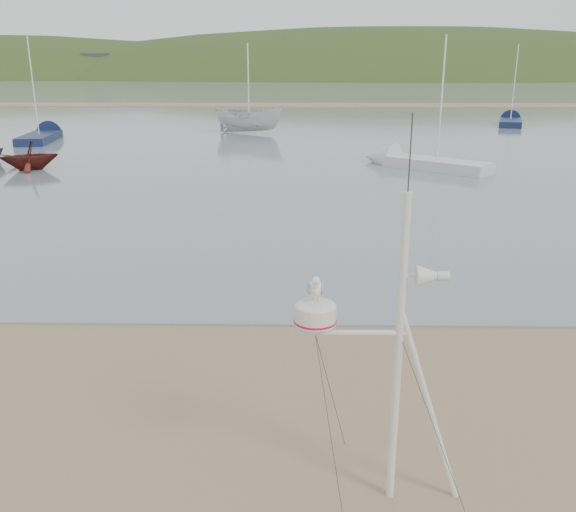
{
  "coord_description": "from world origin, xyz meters",
  "views": [
    {
      "loc": [
        2.64,
        -7.06,
        4.97
      ],
      "look_at": [
        2.5,
        1.0,
        2.41
      ],
      "focal_mm": 38.0,
      "sensor_mm": 36.0,
      "label": 1
    }
  ],
  "objects_px": {
    "sailboat_blue_near": "(47,134)",
    "sailboat_white_near": "(405,161)",
    "boat_white": "(249,97)",
    "boat_red": "(28,143)",
    "sailboat_blue_far": "(510,120)",
    "mast_rig": "(390,418)"
  },
  "relations": [
    {
      "from": "mast_rig",
      "to": "sailboat_blue_near",
      "type": "height_order",
      "value": "sailboat_blue_near"
    },
    {
      "from": "sailboat_blue_far",
      "to": "mast_rig",
      "type": "bearing_deg",
      "value": -109.76
    },
    {
      "from": "sailboat_blue_near",
      "to": "sailboat_white_near",
      "type": "bearing_deg",
      "value": -26.71
    },
    {
      "from": "sailboat_blue_near",
      "to": "sailboat_white_near",
      "type": "relative_size",
      "value": 1.1
    },
    {
      "from": "boat_white",
      "to": "sailboat_white_near",
      "type": "height_order",
      "value": "sailboat_white_near"
    },
    {
      "from": "mast_rig",
      "to": "sailboat_blue_far",
      "type": "height_order",
      "value": "sailboat_blue_far"
    },
    {
      "from": "boat_red",
      "to": "sailboat_blue_near",
      "type": "relative_size",
      "value": 0.35
    },
    {
      "from": "boat_white",
      "to": "sailboat_blue_near",
      "type": "xyz_separation_m",
      "value": [
        -13.67,
        -3.46,
        -2.34
      ]
    },
    {
      "from": "boat_red",
      "to": "sailboat_blue_near",
      "type": "distance_m",
      "value": 13.69
    },
    {
      "from": "mast_rig",
      "to": "boat_white",
      "type": "xyz_separation_m",
      "value": [
        -4.74,
        39.49,
        1.55
      ]
    },
    {
      "from": "boat_white",
      "to": "sailboat_blue_far",
      "type": "height_order",
      "value": "sailboat_blue_far"
    },
    {
      "from": "sailboat_blue_near",
      "to": "sailboat_blue_far",
      "type": "bearing_deg",
      "value": 17.9
    },
    {
      "from": "boat_red",
      "to": "sailboat_blue_far",
      "type": "relative_size",
      "value": 0.36
    },
    {
      "from": "sailboat_blue_far",
      "to": "sailboat_blue_near",
      "type": "bearing_deg",
      "value": -162.1
    },
    {
      "from": "mast_rig",
      "to": "sailboat_blue_far",
      "type": "distance_m",
      "value": 50.47
    },
    {
      "from": "mast_rig",
      "to": "sailboat_blue_near",
      "type": "distance_m",
      "value": 40.47
    },
    {
      "from": "sailboat_blue_far",
      "to": "sailboat_white_near",
      "type": "xyz_separation_m",
      "value": [
        -12.78,
        -22.88,
        0.0
      ]
    },
    {
      "from": "boat_red",
      "to": "sailboat_white_near",
      "type": "bearing_deg",
      "value": 66.93
    },
    {
      "from": "boat_red",
      "to": "sailboat_blue_near",
      "type": "bearing_deg",
      "value": 170.75
    },
    {
      "from": "mast_rig",
      "to": "boat_red",
      "type": "bearing_deg",
      "value": 121.35
    },
    {
      "from": "boat_red",
      "to": "boat_white",
      "type": "xyz_separation_m",
      "value": [
        9.33,
        16.41,
        1.3
      ]
    },
    {
      "from": "mast_rig",
      "to": "sailboat_white_near",
      "type": "xyz_separation_m",
      "value": [
        4.28,
        24.61,
        -0.79
      ]
    }
  ]
}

